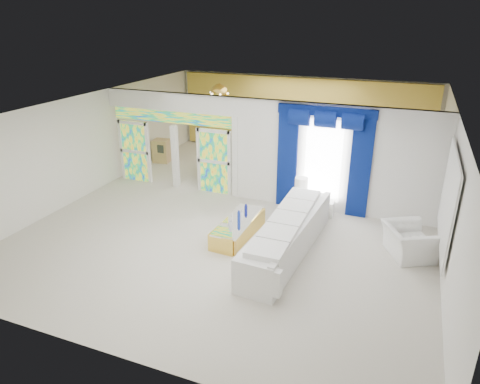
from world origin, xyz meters
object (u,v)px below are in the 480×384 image
at_px(coffee_table, 238,228).
at_px(grand_piano, 234,158).
at_px(console_table, 311,206).
at_px(armchair, 408,241).
at_px(white_sofa, 288,237).

bearing_deg(coffee_table, grand_piano, 113.61).
distance_m(console_table, armchair, 2.97).
bearing_deg(grand_piano, coffee_table, -56.59).
xyz_separation_m(white_sofa, coffee_table, (-1.35, 0.30, -0.17)).
bearing_deg(armchair, white_sofa, 81.50).
relative_size(coffee_table, console_table, 1.53).
bearing_deg(console_table, coffee_table, -123.76).
distance_m(white_sofa, armchair, 2.74).
bearing_deg(console_table, armchair, -29.24).
bearing_deg(coffee_table, armchair, 8.35).
bearing_deg(grand_piano, armchair, -23.42).
height_order(white_sofa, console_table, white_sofa).
relative_size(white_sofa, armchair, 3.69).
xyz_separation_m(armchair, grand_piano, (-5.89, 3.86, 0.12)).
height_order(white_sofa, grand_piano, grand_piano).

